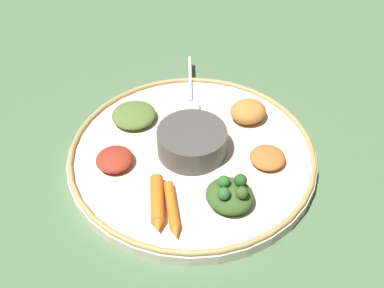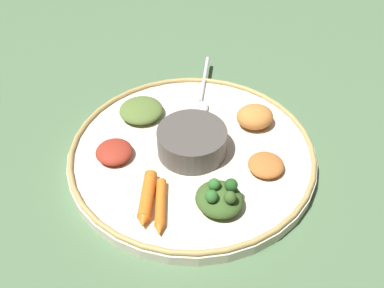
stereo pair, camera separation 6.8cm
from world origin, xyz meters
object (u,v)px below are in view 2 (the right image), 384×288
(spoon, at_px, (202,93))
(greens_pile, at_px, (220,198))
(carrot_outer, at_px, (160,206))
(carrot_near_spoon, at_px, (147,198))
(center_bowl, at_px, (192,141))

(spoon, relative_size, greens_pile, 1.92)
(spoon, height_order, greens_pile, greens_pile)
(greens_pile, relative_size, carrot_outer, 0.97)
(greens_pile, height_order, carrot_outer, greens_pile)
(greens_pile, xyz_separation_m, carrot_outer, (0.02, -0.08, -0.01))
(greens_pile, relative_size, carrot_near_spoon, 0.96)
(center_bowl, height_order, greens_pile, greens_pile)
(center_bowl, distance_m, carrot_outer, 0.12)
(center_bowl, relative_size, carrot_outer, 1.14)
(carrot_near_spoon, bearing_deg, center_bowl, 157.64)
(spoon, distance_m, greens_pile, 0.25)
(spoon, xyz_separation_m, carrot_near_spoon, (0.26, -0.04, 0.01))
(carrot_outer, bearing_deg, greens_pile, 103.10)
(spoon, bearing_deg, center_bowl, 1.87)
(center_bowl, bearing_deg, spoon, -178.13)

